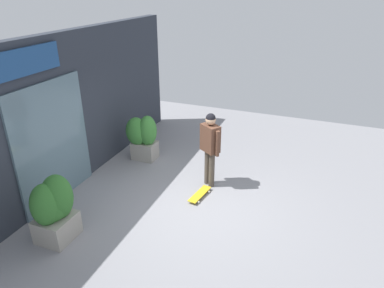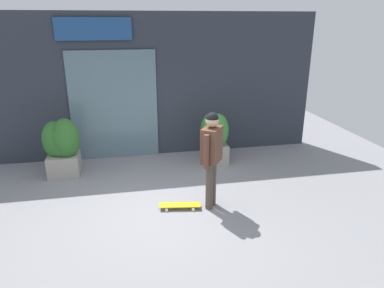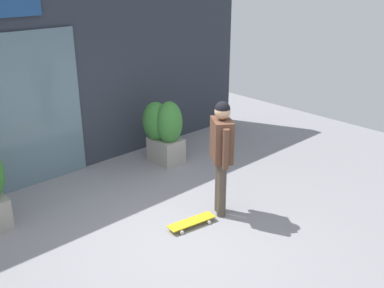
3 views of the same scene
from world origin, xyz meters
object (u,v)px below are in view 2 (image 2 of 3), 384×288
Objects in this scene: skateboard at (180,205)px; planter_box_left at (62,146)px; planter_box_right at (215,136)px; skateboarder at (212,151)px.

skateboard is 2.96m from planter_box_left.
planter_box_left is 3.32m from planter_box_right.
planter_box_left is at bearing -178.78° from planter_box_right.
planter_box_left is (-2.18, 1.91, 0.59)m from skateboard.
planter_box_left is at bearing -32.26° from skateboard.
skateboard is (-0.55, 0.03, -1.00)m from skateboarder.
skateboarder is at bearing -106.32° from planter_box_right.
skateboard is 0.62× the size of planter_box_right.
skateboarder reaches higher than skateboard.
planter_box_right is (1.14, 1.98, 0.59)m from skateboard.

